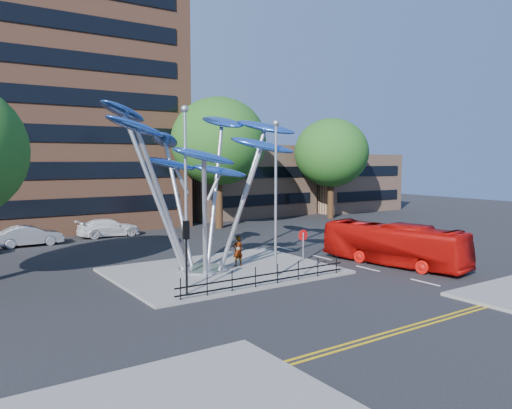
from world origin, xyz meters
TOP-DOWN VIEW (x-y plane):
  - ground at (0.00, 0.00)m, footprint 120.00×120.00m
  - traffic_island at (-1.00, 6.00)m, footprint 12.00×9.00m
  - double_yellow_near at (0.00, -6.00)m, footprint 40.00×0.12m
  - double_yellow_far at (0.00, -6.30)m, footprint 40.00×0.12m
  - brick_tower at (-6.00, 32.00)m, footprint 25.00×15.00m
  - low_building_near at (16.00, 30.00)m, footprint 15.00×8.00m
  - low_building_far at (30.00, 28.00)m, footprint 12.00×8.00m
  - tree_right at (8.00, 22.00)m, footprint 8.80×8.80m
  - tree_far at (22.00, 22.00)m, footprint 8.00×8.00m
  - leaf_sculpture at (-2.07, 6.68)m, footprint 12.72×9.54m
  - street_lamp_left at (-4.50, 3.50)m, footprint 0.36×0.36m
  - street_lamp_right at (0.50, 3.00)m, footprint 0.36×0.36m
  - traffic_light_island at (-5.00, 2.50)m, footprint 0.28×0.18m
  - no_entry_sign_island at (2.00, 2.52)m, footprint 0.60×0.10m
  - pedestrian_railing_front at (-1.00, 1.70)m, footprint 10.00×0.06m
  - red_bus at (8.50, 1.83)m, footprint 3.57×9.34m
  - pedestrian at (0.22, 6.34)m, footprint 0.66×0.43m
  - parked_car_mid at (-8.47, 21.50)m, footprint 4.61×1.63m
  - parked_car_right at (-2.16, 22.69)m, footprint 5.09×2.08m

SIDE VIEW (x-z plane):
  - ground at x=0.00m, z-range 0.00..0.00m
  - double_yellow_near at x=0.00m, z-range 0.00..0.01m
  - double_yellow_far at x=0.00m, z-range 0.00..0.01m
  - traffic_island at x=-1.00m, z-range 0.00..0.15m
  - pedestrian_railing_front at x=-1.00m, z-range 0.05..1.05m
  - parked_car_right at x=-2.16m, z-range 0.00..1.48m
  - parked_car_mid at x=-8.47m, z-range 0.00..1.52m
  - pedestrian at x=0.22m, z-range 0.15..1.94m
  - red_bus at x=8.50m, z-range 0.00..2.54m
  - no_entry_sign_island at x=2.00m, z-range 0.59..3.04m
  - traffic_light_island at x=-5.00m, z-range 0.90..4.33m
  - low_building_far at x=30.00m, z-range 0.00..7.00m
  - low_building_near at x=16.00m, z-range 0.00..8.00m
  - street_lamp_right at x=0.50m, z-range 0.94..9.24m
  - street_lamp_left at x=-4.50m, z-range 0.96..9.76m
  - leaf_sculpture at x=-2.07m, z-range 2.12..11.63m
  - tree_far at x=22.00m, z-range 1.70..12.51m
  - tree_right at x=8.00m, z-range 1.98..14.09m
  - brick_tower at x=-6.00m, z-range 0.00..30.00m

